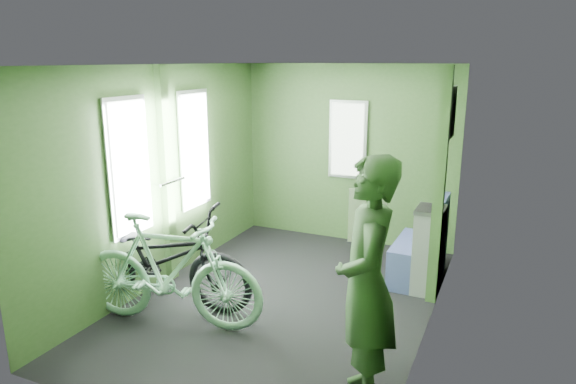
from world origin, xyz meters
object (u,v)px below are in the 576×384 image
object	(u,v)px
passenger	(366,284)
bicycle_mint	(173,324)
bench_seat	(420,257)
bicycle_black	(163,305)
waste_box	(428,250)

from	to	relation	value
passenger	bicycle_mint	bearing A→B (deg)	-116.82
bicycle_mint	bench_seat	xyz separation A→B (m)	(1.87, 1.91, 0.27)
passenger	bench_seat	bearing A→B (deg)	162.71
bicycle_mint	bicycle_black	bearing A→B (deg)	39.16
waste_box	passenger	bearing A→B (deg)	-93.24
bicycle_black	waste_box	bearing A→B (deg)	-64.63
waste_box	bicycle_mint	bearing A→B (deg)	-140.17
bicycle_black	bench_seat	world-z (taller)	bench_seat
waste_box	bench_seat	distance (m)	0.33
bicycle_mint	bench_seat	world-z (taller)	bench_seat
bicycle_black	waste_box	distance (m)	2.72
bicycle_mint	passenger	world-z (taller)	passenger
bicycle_black	bench_seat	xyz separation A→B (m)	(2.19, 1.63, 0.27)
bicycle_mint	waste_box	world-z (taller)	waste_box
bicycle_mint	passenger	distance (m)	2.10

